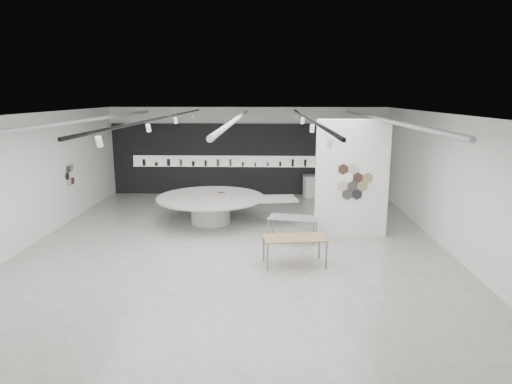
{
  "coord_description": "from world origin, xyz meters",
  "views": [
    {
      "loc": [
        0.96,
        -12.85,
        4.32
      ],
      "look_at": [
        0.55,
        1.2,
        1.31
      ],
      "focal_mm": 32.0,
      "sensor_mm": 36.0,
      "label": 1
    }
  ],
  "objects_px": {
    "display_island": "(213,206)",
    "kitchen_counter": "(323,186)",
    "sample_table_stone": "(293,219)",
    "partition_column": "(352,179)",
    "sample_table_wood": "(295,239)"
  },
  "relations": [
    {
      "from": "display_island",
      "to": "sample_table_stone",
      "type": "xyz_separation_m",
      "value": [
        2.63,
        -1.88,
        0.07
      ]
    },
    {
      "from": "display_island",
      "to": "sample_table_stone",
      "type": "distance_m",
      "value": 3.23
    },
    {
      "from": "sample_table_stone",
      "to": "kitchen_counter",
      "type": "relative_size",
      "value": 0.89
    },
    {
      "from": "partition_column",
      "to": "display_island",
      "type": "bearing_deg",
      "value": 164.69
    },
    {
      "from": "display_island",
      "to": "sample_table_stone",
      "type": "bearing_deg",
      "value": -44.93
    },
    {
      "from": "sample_table_wood",
      "to": "sample_table_stone",
      "type": "bearing_deg",
      "value": 88.51
    },
    {
      "from": "display_island",
      "to": "sample_table_wood",
      "type": "bearing_deg",
      "value": -65.69
    },
    {
      "from": "partition_column",
      "to": "sample_table_wood",
      "type": "relative_size",
      "value": 2.14
    },
    {
      "from": "partition_column",
      "to": "display_island",
      "type": "xyz_separation_m",
      "value": [
        -4.45,
        1.22,
        -1.19
      ]
    },
    {
      "from": "sample_table_stone",
      "to": "partition_column",
      "type": "bearing_deg",
      "value": 19.95
    },
    {
      "from": "sample_table_stone",
      "to": "kitchen_counter",
      "type": "bearing_deg",
      "value": 75.34
    },
    {
      "from": "display_island",
      "to": "kitchen_counter",
      "type": "height_order",
      "value": "kitchen_counter"
    },
    {
      "from": "sample_table_wood",
      "to": "sample_table_stone",
      "type": "relative_size",
      "value": 1.08
    },
    {
      "from": "partition_column",
      "to": "sample_table_wood",
      "type": "xyz_separation_m",
      "value": [
        -1.88,
        -2.65,
        -1.11
      ]
    },
    {
      "from": "partition_column",
      "to": "kitchen_counter",
      "type": "bearing_deg",
      "value": 92.19
    }
  ]
}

